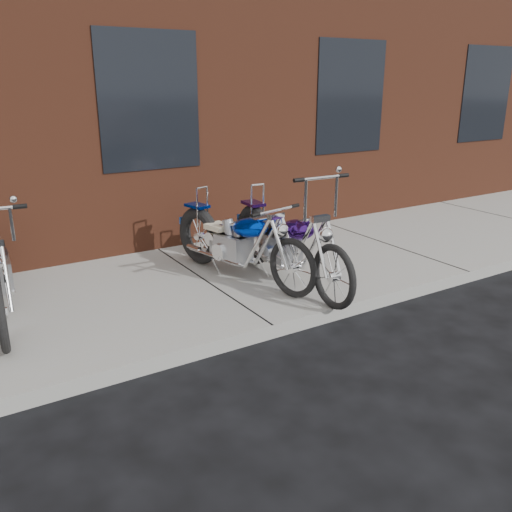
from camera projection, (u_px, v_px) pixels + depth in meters
ground at (273, 339)px, 5.43m from camera, size 120.00×120.00×0.00m
sidewalk at (205, 286)px, 6.62m from camera, size 22.00×3.00×0.15m
chopper_purple at (287, 246)px, 6.42m from camera, size 0.60×2.46×1.38m
chopper_blue at (238, 244)px, 6.57m from camera, size 0.74×2.33×1.03m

